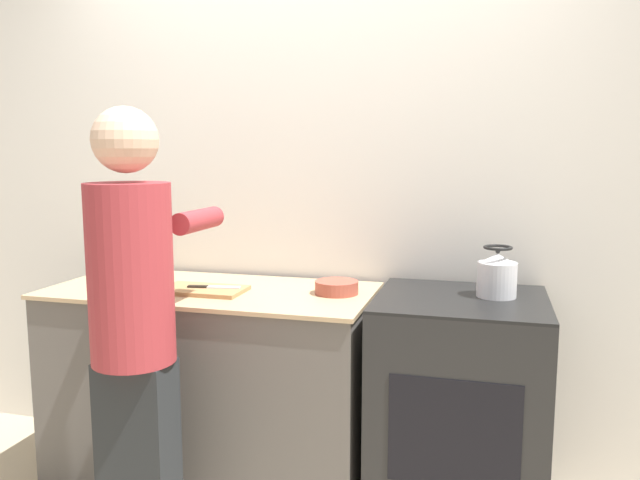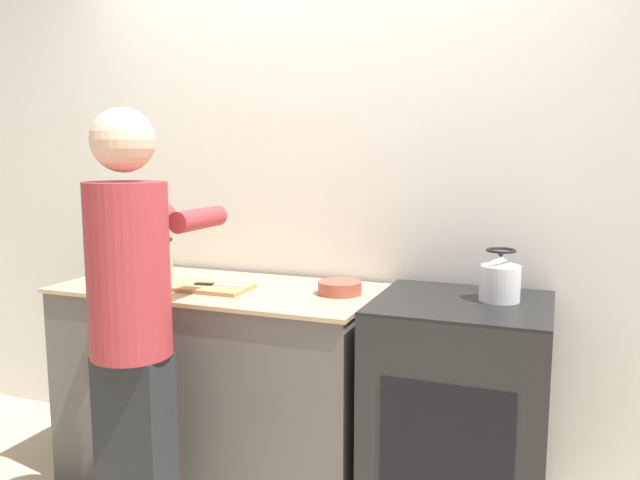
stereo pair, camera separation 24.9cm
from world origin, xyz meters
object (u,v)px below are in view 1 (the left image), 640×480
at_px(oven, 458,410).
at_px(cutting_board, 203,290).
at_px(kettle, 497,275).
at_px(canister_jar, 143,260).
at_px(bowl_prep, 129,282).
at_px(knife, 212,287).
at_px(person, 134,318).

distance_m(oven, cutting_board, 1.17).
bearing_deg(kettle, oven, -157.82).
height_order(oven, canister_jar, canister_jar).
xyz_separation_m(cutting_board, bowl_prep, (-0.32, -0.07, 0.03)).
xyz_separation_m(oven, kettle, (0.13, 0.05, 0.55)).
bearing_deg(kettle, knife, -175.11).
relative_size(kettle, canister_jar, 1.07).
distance_m(person, bowl_prep, 0.52).
distance_m(oven, knife, 1.15).
distance_m(kettle, bowl_prep, 1.55).
bearing_deg(knife, oven, -7.46).
distance_m(kettle, canister_jar, 1.59).
bearing_deg(knife, canister_jar, 151.82).
height_order(kettle, bowl_prep, kettle).
distance_m(oven, bowl_prep, 1.49).
bearing_deg(canister_jar, person, -61.61).
xyz_separation_m(oven, person, (-1.11, -0.56, 0.45)).
xyz_separation_m(person, cutting_board, (0.03, 0.50, -0.00)).
xyz_separation_m(cutting_board, knife, (0.04, 0.01, 0.01)).
relative_size(person, knife, 7.19).
bearing_deg(canister_jar, cutting_board, -21.68).
distance_m(person, knife, 0.52).
xyz_separation_m(cutting_board, canister_jar, (-0.38, 0.15, 0.09)).
distance_m(oven, kettle, 0.57).
bearing_deg(bowl_prep, oven, 5.54).
height_order(person, cutting_board, person).
bearing_deg(person, kettle, 26.33).
height_order(cutting_board, knife, knife).
relative_size(oven, knife, 4.05).
bearing_deg(knife, cutting_board, -167.59).
height_order(cutting_board, kettle, kettle).
xyz_separation_m(knife, canister_jar, (-0.41, 0.14, 0.07)).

